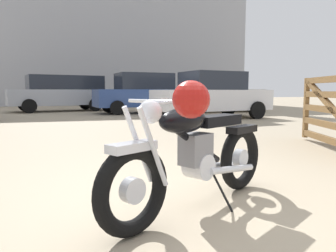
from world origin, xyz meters
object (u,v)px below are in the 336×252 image
object	(u,v)px
pale_sedan_back	(141,93)
blue_hatchback_right	(212,95)
silver_sedan_mid	(219,93)
red_hatchback_near	(62,92)
vintage_motorcycle	(196,152)

from	to	relation	value
pale_sedan_back	blue_hatchback_right	world-z (taller)	pale_sedan_back
pale_sedan_back	silver_sedan_mid	world-z (taller)	same
red_hatchback_near	vintage_motorcycle	bearing A→B (deg)	82.43
blue_hatchback_right	silver_sedan_mid	bearing A→B (deg)	-128.16
pale_sedan_back	blue_hatchback_right	distance (m)	4.01
vintage_motorcycle	red_hatchback_near	distance (m)	14.38
red_hatchback_near	silver_sedan_mid	bearing A→B (deg)	146.72
vintage_motorcycle	blue_hatchback_right	distance (m)	9.15
silver_sedan_mid	pale_sedan_back	bearing A→B (deg)	-179.29
vintage_motorcycle	pale_sedan_back	size ratio (longest dim) A/B	0.48
red_hatchback_near	blue_hatchback_right	bearing A→B (deg)	118.18
pale_sedan_back	silver_sedan_mid	size ratio (longest dim) A/B	0.97
vintage_motorcycle	blue_hatchback_right	xyz separation A→B (m)	(4.50, 7.96, 0.34)
silver_sedan_mid	blue_hatchback_right	bearing A→B (deg)	-116.25
vintage_motorcycle	pale_sedan_back	xyz separation A→B (m)	(2.89, 11.64, 0.43)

